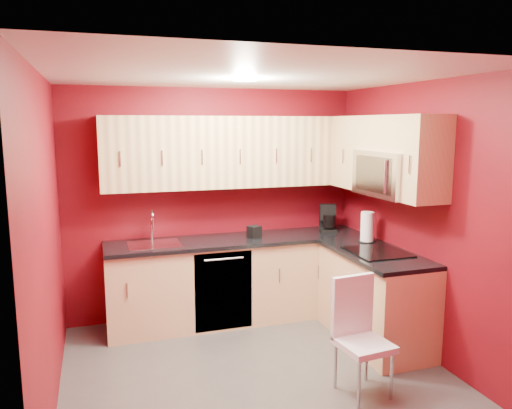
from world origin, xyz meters
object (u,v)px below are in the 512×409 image
coffee_maker (328,218)px  napkin_holder (254,232)px  dining_chair (364,338)px  paper_towel (367,227)px  microwave (391,174)px  sink (154,241)px

coffee_maker → napkin_holder: size_ratio=2.34×
dining_chair → paper_towel: bearing=53.7°
microwave → napkin_holder: bearing=137.1°
microwave → sink: size_ratio=1.46×
coffee_maker → microwave: bearing=-64.5°
sink → napkin_holder: size_ratio=4.06×
sink → dining_chair: size_ratio=0.56×
microwave → napkin_holder: size_ratio=5.94×
dining_chair → coffee_maker: bearing=67.0°
napkin_holder → sink: bearing=177.7°
paper_towel → dining_chair: bearing=-120.5°
sink → coffee_maker: sink is taller
microwave → coffee_maker: microwave is taller
microwave → napkin_holder: (-1.03, 0.96, -0.69)m
napkin_holder → paper_towel: (1.05, -0.54, 0.09)m
microwave → paper_towel: size_ratio=2.41×
paper_towel → napkin_holder: bearing=152.6°
sink → napkin_holder: (1.06, -0.04, 0.03)m
paper_towel → microwave: bearing=-92.4°
microwave → napkin_holder: 1.57m
sink → microwave: bearing=-25.6°
paper_towel → dining_chair: size_ratio=0.34×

